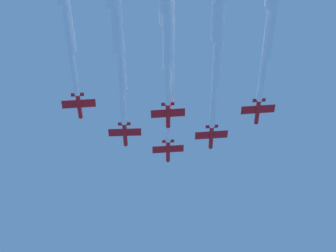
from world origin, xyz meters
TOP-DOWN VIEW (x-y plane):
  - jet_lead at (-8.23, 25.91)m, footprint 23.95×63.37m
  - jet_port_inner at (0.50, 35.54)m, footprint 22.63×60.01m
  - jet_starboard_inner at (-21.87, 34.02)m, footprint 24.57×67.94m

SIDE VIEW (x-z plane):
  - jet_starboard_inner at x=-21.87m, z-range 146.21..150.02m
  - jet_port_inner at x=0.50m, z-range 147.14..150.88m
  - jet_lead at x=-8.23m, z-range 148.76..152.59m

